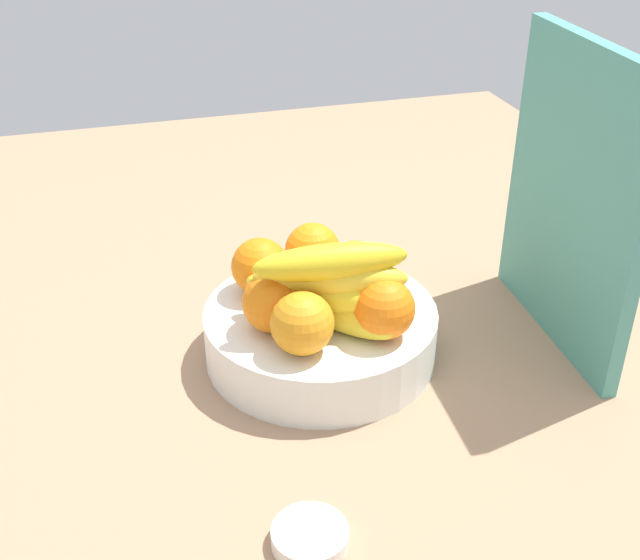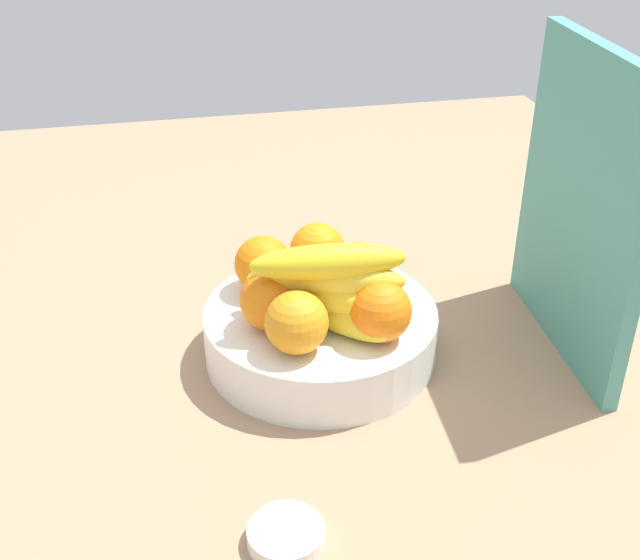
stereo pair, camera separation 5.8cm
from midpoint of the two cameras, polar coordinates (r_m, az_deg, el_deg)
The scene contains 11 objects.
ground_plane at distance 97.17cm, azimuth 0.22°, elevation -6.28°, with size 180.00×140.00×3.00cm, color #A57E5F.
fruit_bowl at distance 95.11cm, azimuth 1.76°, elevation -3.76°, with size 27.37×27.37×6.32cm, color white.
orange_front_left at distance 98.66cm, azimuth 1.52°, elevation 2.09°, with size 6.91×6.91×6.91cm, color orange.
orange_front_right at distance 95.61cm, azimuth -2.33°, elevation 1.09°, with size 6.91×6.91×6.91cm, color orange.
orange_center at distance 88.58cm, azimuth -1.66°, elevation -1.48°, with size 6.91×6.91×6.91cm, color orange.
orange_back_left at distance 84.77cm, azimuth 0.29°, elevation -3.08°, with size 6.91×6.91×6.91cm, color orange.
orange_back_right at distance 87.15cm, azimuth 6.24°, elevation -2.25°, with size 6.91×6.91×6.91cm, color orange.
orange_top_stack at distance 94.41cm, azimuth 4.41°, elevation 0.61°, with size 6.91×6.91×6.91cm, color orange.
banana_bunch at distance 87.65cm, azimuth 2.24°, elevation -0.45°, with size 16.09×18.03×10.60cm.
cutting_board at distance 95.90cm, azimuth 19.77°, elevation 4.83°, with size 28.00×1.80×36.00cm, color teal.
jar_lid at distance 74.72cm, azimuth -0.10°, elevation -17.79°, with size 6.97×6.97×1.68cm, color white.
Camera 2 is at (76.85, -13.84, 56.53)cm, focal length 44.95 mm.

